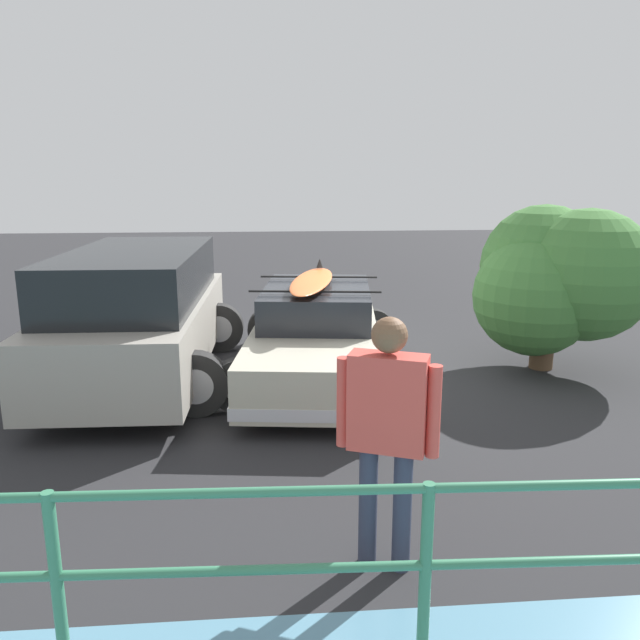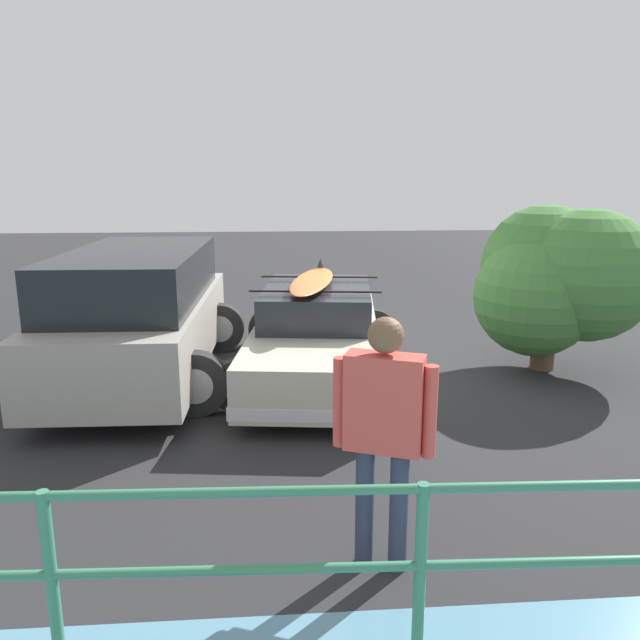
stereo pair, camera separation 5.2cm
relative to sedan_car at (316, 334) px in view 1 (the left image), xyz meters
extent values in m
cube|color=#28282B|center=(-0.42, -0.41, -0.61)|extent=(44.00, 44.00, 0.02)
cube|color=#B7B29E|center=(0.00, 0.04, -0.12)|extent=(2.16, 4.60, 0.60)
cube|color=#23262B|center=(-0.02, -0.14, 0.41)|extent=(1.68, 2.29, 0.46)
cube|color=silver|center=(0.27, 2.20, -0.30)|extent=(1.66, 0.30, 0.14)
cube|color=silver|center=(-0.26, -2.12, -0.30)|extent=(1.66, 0.30, 0.14)
cylinder|color=black|center=(-0.65, 1.51, -0.27)|extent=(0.67, 0.18, 0.67)
cylinder|color=#B7B7BC|center=(-0.65, 1.51, -0.27)|extent=(0.37, 0.19, 0.37)
cylinder|color=black|center=(1.00, 1.30, -0.27)|extent=(0.67, 0.18, 0.67)
cylinder|color=#B7B7BC|center=(1.00, 1.30, -0.27)|extent=(0.37, 0.19, 0.37)
cylinder|color=black|center=(-0.99, -1.22, -0.27)|extent=(0.67, 0.18, 0.67)
cylinder|color=#B7B7BC|center=(-0.99, -1.22, -0.27)|extent=(0.37, 0.19, 0.37)
cylinder|color=black|center=(0.66, -1.43, -0.27)|extent=(0.67, 0.18, 0.67)
cylinder|color=#B7B7BC|center=(0.66, -1.43, -0.27)|extent=(0.37, 0.19, 0.37)
cylinder|color=black|center=(0.05, 0.45, 0.68)|extent=(1.70, 0.24, 0.03)
cylinder|color=black|center=(-0.09, -0.72, 0.68)|extent=(1.70, 0.24, 0.03)
ellipsoid|color=orange|center=(0.06, -0.03, 0.74)|extent=(0.94, 2.31, 0.09)
cone|color=black|center=(-0.12, -0.92, 0.85)|extent=(0.10, 0.10, 0.14)
cube|color=#9E998E|center=(2.38, -0.05, 0.08)|extent=(1.89, 4.55, 0.86)
cube|color=black|center=(2.38, -0.05, 0.84)|extent=(1.73, 3.56, 0.67)
cylinder|color=black|center=(2.33, -2.40, 0.18)|extent=(0.69, 0.20, 0.68)
cylinder|color=black|center=(1.50, 1.33, -0.22)|extent=(0.76, 0.22, 0.76)
cylinder|color=#B7B7BC|center=(1.50, 1.33, -0.22)|extent=(0.42, 0.23, 0.42)
cylinder|color=black|center=(3.33, 1.29, -0.22)|extent=(0.76, 0.22, 0.76)
cylinder|color=#B7B7BC|center=(3.33, 1.29, -0.22)|extent=(0.42, 0.23, 0.42)
cylinder|color=black|center=(1.44, -1.38, -0.22)|extent=(0.76, 0.22, 0.76)
cylinder|color=#B7B7BC|center=(1.44, -1.38, -0.22)|extent=(0.42, 0.23, 0.42)
cylinder|color=black|center=(3.26, -1.42, -0.22)|extent=(0.76, 0.22, 0.76)
cylinder|color=#B7B7BC|center=(3.26, -1.42, -0.22)|extent=(0.42, 0.23, 0.42)
cylinder|color=#33384C|center=(-0.26, 4.40, -0.15)|extent=(0.13, 0.13, 0.90)
cylinder|color=#33384C|center=(-0.03, 4.31, -0.15)|extent=(0.13, 0.13, 0.90)
cube|color=#DB4C42|center=(-0.15, 4.36, 0.64)|extent=(0.57, 0.39, 0.68)
sphere|color=brown|center=(-0.15, 4.36, 1.11)|extent=(0.24, 0.24, 0.24)
cylinder|color=#DB4C42|center=(-0.44, 4.47, 0.61)|extent=(0.09, 0.09, 0.64)
cylinder|color=#DB4C42|center=(0.14, 4.24, 0.61)|extent=(0.09, 0.09, 0.64)
cylinder|color=#387F5B|center=(-0.21, 5.25, -0.05)|extent=(0.07, 0.07, 1.12)
cylinder|color=#387F5B|center=(1.83, 5.18, -0.05)|extent=(0.07, 0.07, 1.12)
cylinder|color=#387F5B|center=(0.81, 5.22, 0.48)|extent=(10.18, 0.42, 0.06)
cylinder|color=#387F5B|center=(0.81, 5.22, 0.01)|extent=(10.18, 0.42, 0.06)
cylinder|color=brown|center=(-3.28, -0.09, -0.38)|extent=(0.33, 0.33, 0.45)
sphere|color=#427A38|center=(-3.27, -0.27, 0.86)|extent=(1.76, 1.76, 1.76)
sphere|color=#427A38|center=(-3.46, -0.33, 0.81)|extent=(1.68, 1.68, 1.68)
sphere|color=#427A38|center=(-3.02, 0.09, 0.51)|extent=(1.67, 1.67, 1.67)
sphere|color=#427A38|center=(-3.66, 0.22, 0.81)|extent=(1.80, 1.80, 1.80)
camera|label=1|loc=(0.64, 8.28, 2.15)|focal=35.00mm
camera|label=2|loc=(0.59, 8.28, 2.15)|focal=35.00mm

